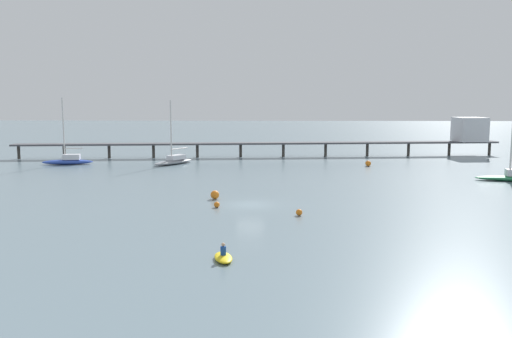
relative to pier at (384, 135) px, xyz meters
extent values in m
plane|color=slate|center=(-21.68, -44.78, -3.69)|extent=(400.00, 400.00, 0.00)
cube|color=#4C4C51|center=(-21.68, -2.50, -1.28)|extent=(84.95, 12.43, 0.30)
cylinder|color=#38332D|center=(-63.01, -7.26, -2.56)|extent=(0.50, 0.50, 2.25)
cylinder|color=#38332D|center=(-55.50, -6.39, -2.56)|extent=(0.50, 0.50, 2.25)
cylinder|color=#38332D|center=(-47.98, -5.53, -2.56)|extent=(0.50, 0.50, 2.25)
cylinder|color=#38332D|center=(-40.47, -4.66, -2.56)|extent=(0.50, 0.50, 2.25)
cylinder|color=#38332D|center=(-32.95, -3.80, -2.56)|extent=(0.50, 0.50, 2.25)
cylinder|color=#38332D|center=(-25.44, -2.93, -2.56)|extent=(0.50, 0.50, 2.25)
cylinder|color=#38332D|center=(-17.92, -2.07, -2.56)|extent=(0.50, 0.50, 2.25)
cylinder|color=#38332D|center=(-10.41, -1.20, -2.56)|extent=(0.50, 0.50, 2.25)
cylinder|color=#38332D|center=(-2.90, -0.33, -2.56)|extent=(0.50, 0.50, 2.25)
cylinder|color=#38332D|center=(4.62, 0.53, -2.56)|extent=(0.50, 0.50, 2.25)
cylinder|color=#38332D|center=(12.13, 1.40, -2.56)|extent=(0.50, 0.50, 2.25)
cylinder|color=#38332D|center=(19.65, 2.26, -2.56)|extent=(0.50, 0.50, 2.25)
cube|color=silver|center=(15.76, 1.82, 1.02)|extent=(5.45, 5.45, 4.30)
ellipsoid|color=#2D4CB7|center=(-51.75, -14.39, -3.31)|extent=(7.88, 2.98, 0.75)
cube|color=silver|center=(-51.14, -14.29, -2.53)|extent=(2.75, 1.64, 0.82)
cylinder|color=silver|center=(-52.13, -14.45, 1.87)|extent=(0.21, 0.21, 9.60)
cylinder|color=silver|center=(-50.76, -14.23, -1.21)|extent=(2.77, 0.62, 0.17)
ellipsoid|color=gray|center=(-35.27, -13.49, -3.35)|extent=(6.14, 7.98, 0.68)
cube|color=silver|center=(-34.92, -12.94, -2.65)|extent=(2.80, 3.23, 0.71)
cylinder|color=silver|center=(-35.48, -13.83, 1.63)|extent=(0.22, 0.22, 9.27)
cylinder|color=silver|center=(-34.50, -12.29, -1.34)|extent=(2.11, 3.19, 0.17)
ellipsoid|color=yellow|center=(-22.49, -62.48, -3.51)|extent=(1.64, 2.61, 0.35)
cylinder|color=navy|center=(-22.49, -62.48, -3.06)|extent=(0.44, 0.44, 0.55)
sphere|color=tan|center=(-22.49, -62.48, -2.67)|extent=(0.24, 0.24, 0.24)
sphere|color=orange|center=(-5.21, -14.84, -3.26)|extent=(0.86, 0.86, 0.86)
sphere|color=orange|center=(-25.41, -42.12, -3.25)|extent=(0.89, 0.89, 0.89)
sphere|color=orange|center=(-24.74, -46.27, -3.41)|extent=(0.55, 0.55, 0.55)
sphere|color=orange|center=(-17.15, -49.42, -3.40)|extent=(0.57, 0.57, 0.57)
camera|label=1|loc=(-19.18, -94.42, 6.39)|focal=36.81mm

